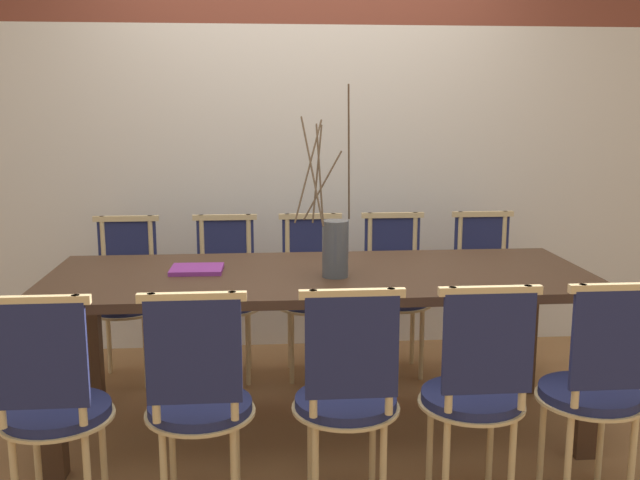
% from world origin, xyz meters
% --- Properties ---
extents(ground_plane, '(16.00, 16.00, 0.00)m').
position_xyz_m(ground_plane, '(0.00, 0.00, 0.00)').
color(ground_plane, olive).
extents(wall_rear, '(12.00, 0.06, 3.20)m').
position_xyz_m(wall_rear, '(0.00, 1.26, 1.60)').
color(wall_rear, beige).
rests_on(wall_rear, ground_plane).
extents(dining_table, '(2.45, 0.92, 0.76)m').
position_xyz_m(dining_table, '(0.00, 0.00, 0.66)').
color(dining_table, '#422B1C').
rests_on(dining_table, ground_plane).
extents(chair_near_leftend, '(0.40, 0.40, 0.90)m').
position_xyz_m(chair_near_leftend, '(-1.00, -0.74, 0.49)').
color(chair_near_leftend, '#1E234C').
rests_on(chair_near_leftend, ground_plane).
extents(chair_near_left, '(0.40, 0.40, 0.90)m').
position_xyz_m(chair_near_left, '(-0.49, -0.74, 0.49)').
color(chair_near_left, '#1E234C').
rests_on(chair_near_left, ground_plane).
extents(chair_near_center, '(0.40, 0.40, 0.90)m').
position_xyz_m(chair_near_center, '(0.04, -0.74, 0.49)').
color(chair_near_center, '#1E234C').
rests_on(chair_near_center, ground_plane).
extents(chair_near_right, '(0.40, 0.40, 0.90)m').
position_xyz_m(chair_near_right, '(0.51, -0.74, 0.49)').
color(chair_near_right, '#1E234C').
rests_on(chair_near_right, ground_plane).
extents(chair_near_rightend, '(0.40, 0.40, 0.90)m').
position_xyz_m(chair_near_rightend, '(0.97, -0.74, 0.49)').
color(chair_near_rightend, '#1E234C').
rests_on(chair_near_rightend, ground_plane).
extents(chair_far_leftend, '(0.40, 0.40, 0.90)m').
position_xyz_m(chair_far_leftend, '(-1.01, 0.74, 0.49)').
color(chair_far_leftend, '#1E234C').
rests_on(chair_far_leftend, ground_plane).
extents(chair_far_left, '(0.40, 0.40, 0.90)m').
position_xyz_m(chair_far_left, '(-0.47, 0.74, 0.49)').
color(chair_far_left, '#1E234C').
rests_on(chair_far_left, ground_plane).
extents(chair_far_center, '(0.40, 0.40, 0.90)m').
position_xyz_m(chair_far_center, '(0.01, 0.74, 0.49)').
color(chair_far_center, '#1E234C').
rests_on(chair_far_center, ground_plane).
extents(chair_far_right, '(0.40, 0.40, 0.90)m').
position_xyz_m(chair_far_right, '(0.49, 0.74, 0.49)').
color(chair_far_right, '#1E234C').
rests_on(chair_far_right, ground_plane).
extents(chair_far_rightend, '(0.40, 0.40, 0.90)m').
position_xyz_m(chair_far_rightend, '(1.02, 0.74, 0.49)').
color(chair_far_rightend, '#1E234C').
rests_on(chair_far_rightend, ground_plane).
extents(vase_centerpiece, '(0.26, 0.33, 0.84)m').
position_xyz_m(vase_centerpiece, '(0.06, -0.08, 0.90)').
color(vase_centerpiece, '#4C5156').
rests_on(vase_centerpiece, dining_table).
extents(book_stack, '(0.24, 0.20, 0.02)m').
position_xyz_m(book_stack, '(-0.56, 0.07, 0.77)').
color(book_stack, '#842D8C').
rests_on(book_stack, dining_table).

